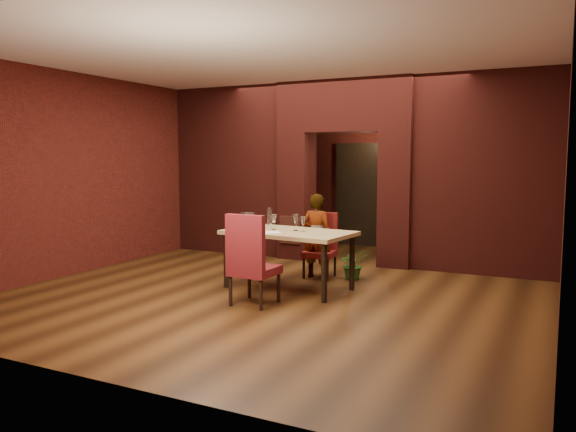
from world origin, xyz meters
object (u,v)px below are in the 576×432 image
Objects in this scene: dining_table at (289,260)px; wine_glass_b at (296,223)px; chair_far at (320,246)px; potted_plant at (353,264)px; chair_near at (255,259)px; person_seated at (317,236)px; water_bottle at (269,217)px; wine_glass_c at (303,224)px; wine_bucket at (248,221)px; wine_glass_a at (274,222)px.

wine_glass_b is (0.08, 0.08, 0.53)m from dining_table.
chair_far is 0.59m from potted_plant.
wine_glass_b is at bearing -93.16° from chair_near.
person_seated is 0.87m from water_bottle.
person_seated is 5.75× the size of wine_glass_b.
wine_glass_c reaches higher than potted_plant.
potted_plant is at bearing 43.47° from wine_bucket.
wine_glass_b is at bearing 18.67° from wine_bucket.
person_seated is 6.39× the size of wine_glass_c.
dining_table is 0.73m from water_bottle.
water_bottle is at bearing 55.44° from person_seated.
water_bottle is (-0.17, 0.18, 0.04)m from wine_glass_a.
dining_table is 7.76× the size of wine_glass_b.
wine_glass_a is 0.72× the size of water_bottle.
wine_glass_a is (-0.25, 0.03, 0.52)m from dining_table.
person_seated is at bearing 52.76° from water_bottle.
chair_near is 2.07m from potted_plant.
wine_bucket reaches higher than wine_glass_a.
wine_glass_b is 0.14m from wine_glass_c.
dining_table is 0.58m from wine_glass_a.
wine_bucket is 0.81× the size of water_bottle.
wine_glass_c is at bearing -113.22° from potted_plant.
chair_far is at bearing 88.41° from wine_glass_b.
wine_bucket is (-0.79, -0.18, 0.02)m from wine_glass_c.
chair_near reaches higher than wine_glass_c.
wine_bucket is at bearing -159.97° from dining_table.
potted_plant is at bearing 37.06° from water_bottle.
chair_near is 1.06m from wine_glass_a.
potted_plant is (0.63, 1.94, -0.35)m from chair_near.
water_bottle is at bearing 165.19° from wine_glass_b.
water_bottle is (-0.63, 0.18, 0.05)m from wine_glass_c.
wine_glass_a is at bearing -132.00° from potted_plant.
chair_near reaches higher than water_bottle.
chair_near is at bearing -94.98° from wine_glass_b.
wine_glass_c is at bearing 0.86° from wine_glass_a.
chair_near is 1.80m from person_seated.
chair_near is (-0.01, -0.95, 0.17)m from dining_table.
wine_bucket is at bearing -161.33° from wine_glass_b.
water_bottle is (0.16, 0.35, 0.03)m from wine_bucket.
wine_glass_b is at bearing -120.67° from potted_plant.
wine_glass_b is at bearing 50.14° from dining_table.
chair_near is at bearing -70.65° from water_bottle.
dining_table is 8.63× the size of wine_glass_c.
person_seated reaches higher than wine_glass_c.
wine_glass_b is 0.48× the size of potted_plant.
person_seated is (0.08, 1.79, 0.07)m from chair_near.
wine_bucket is (-0.58, -0.15, 0.54)m from dining_table.
dining_table is 0.54m from wine_glass_b.
chair_near is at bearing -76.28° from wine_glass_a.
potted_plant is (0.62, 0.99, -0.18)m from dining_table.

